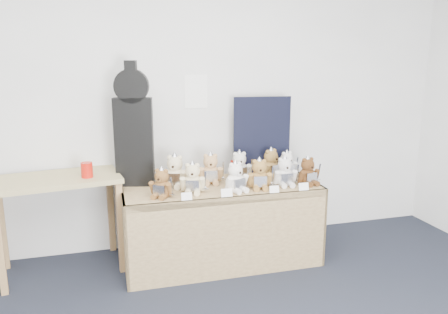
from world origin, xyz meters
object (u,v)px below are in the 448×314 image
object	(u,v)px
teddy_front_far_right	(285,173)
teddy_back_centre_left	(211,170)
teddy_back_right	(271,164)
teddy_back_end	(287,165)
display_table	(223,204)
side_table	(58,192)
guitar_case	(133,126)
teddy_front_far_left	(162,184)
teddy_back_left	(175,172)
teddy_front_right	(259,175)
red_cup	(87,170)
teddy_front_left	(193,179)
teddy_front_centre	(236,178)
teddy_front_end	(308,172)
teddy_back_centre_right	(240,167)

from	to	relation	value
teddy_front_far_right	teddy_back_centre_left	xyz separation A→B (m)	(-0.58, 0.24, 0.01)
teddy_back_right	teddy_back_end	xyz separation A→B (m)	(0.16, 0.01, -0.02)
display_table	teddy_back_right	bearing A→B (deg)	21.15
display_table	teddy_front_far_right	bearing A→B (deg)	-8.72
side_table	guitar_case	size ratio (longest dim) A/B	1.00
guitar_case	teddy_front_far_left	world-z (taller)	guitar_case
teddy_back_left	teddy_back_right	bearing A→B (deg)	25.95
teddy_front_right	guitar_case	bearing A→B (deg)	170.38
side_table	red_cup	xyz separation A→B (m)	(0.24, -0.07, 0.19)
side_table	teddy_back_end	distance (m)	1.97
teddy_front_far_right	teddy_back_left	size ratio (longest dim) A/B	0.90
display_table	teddy_front_left	size ratio (longest dim) A/B	5.98
teddy_front_far_left	teddy_back_left	world-z (taller)	teddy_back_left
teddy_front_centre	teddy_front_end	world-z (taller)	teddy_front_centre
teddy_front_left	teddy_front_end	bearing A→B (deg)	12.31
guitar_case	teddy_front_centre	world-z (taller)	guitar_case
display_table	teddy_front_centre	size ratio (longest dim) A/B	6.01
red_cup	guitar_case	bearing A→B (deg)	11.61
teddy_front_centre	teddy_back_centre_right	world-z (taller)	teddy_back_centre_right
teddy_front_far_left	teddy_front_right	world-z (taller)	teddy_front_right
teddy_back_centre_left	display_table	bearing A→B (deg)	-56.13
teddy_front_left	teddy_front_far_right	distance (m)	0.79
guitar_case	side_table	bearing A→B (deg)	-166.41
teddy_front_far_left	teddy_back_centre_left	bearing A→B (deg)	62.28
side_table	teddy_front_centre	distance (m)	1.44
teddy_front_left	teddy_back_centre_right	size ratio (longest dim) A/B	0.99
teddy_front_end	teddy_back_centre_right	world-z (taller)	teddy_back_centre_right
teddy_front_far_right	teddy_front_end	distance (m)	0.20
teddy_front_end	teddy_back_left	world-z (taller)	teddy_back_left
guitar_case	teddy_back_centre_left	bearing A→B (deg)	3.86
teddy_front_end	teddy_back_centre_left	xyz separation A→B (m)	(-0.78, 0.26, 0.01)
display_table	teddy_front_left	bearing A→B (deg)	-164.15
teddy_front_far_left	red_cup	bearing A→B (deg)	-177.03
red_cup	teddy_front_left	bearing A→B (deg)	-17.40
teddy_back_centre_right	teddy_back_right	bearing A→B (deg)	1.13
teddy_back_left	teddy_back_right	xyz separation A→B (m)	(0.88, 0.06, -0.00)
teddy_back_centre_right	display_table	bearing A→B (deg)	-129.60
teddy_front_far_right	teddy_back_centre_left	size ratio (longest dim) A/B	0.94
side_table	teddy_front_left	world-z (taller)	teddy_front_left
teddy_back_right	teddy_back_centre_left	bearing A→B (deg)	158.73
teddy_front_far_right	teddy_front_right	bearing A→B (deg)	-170.46
display_table	red_cup	world-z (taller)	red_cup
side_table	teddy_back_right	bearing A→B (deg)	-10.45
teddy_front_far_left	teddy_front_far_right	bearing A→B (deg)	33.15
red_cup	teddy_back_centre_right	xyz separation A→B (m)	(1.28, 0.03, -0.07)
teddy_front_right	teddy_front_end	world-z (taller)	teddy_front_right
side_table	teddy_front_far_right	world-z (taller)	teddy_front_far_right
teddy_front_left	teddy_front_far_left	bearing A→B (deg)	-155.88
teddy_front_left	side_table	bearing A→B (deg)	176.87
guitar_case	teddy_back_centre_right	xyz separation A→B (m)	(0.90, -0.04, -0.39)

